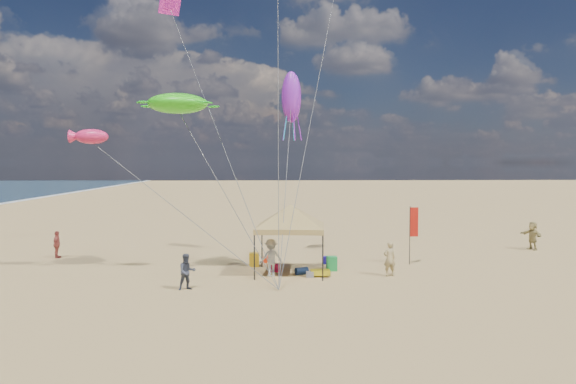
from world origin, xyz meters
The scene contains 20 objects.
ground centered at (0.00, 0.00, 0.00)m, with size 280.00×280.00×0.00m, color tan.
canopy_tent centered at (0.16, 3.99, 3.22)m, with size 6.25×6.25×3.87m.
feather_flag centered at (6.70, 6.04, 2.05)m, with size 0.47×0.07×3.07m.
cooler_red centered at (-0.61, 4.46, 0.19)m, with size 0.54×0.38×0.38m, color red.
cooler_blue centered at (2.26, 6.45, 0.19)m, with size 0.54×0.38×0.38m, color #1A118E.
bag_navy centered at (0.69, 3.69, 0.18)m, with size 0.36×0.36×0.60m, color #0C1B38.
bag_orange centered at (-0.96, 7.00, 0.18)m, with size 0.36×0.36×0.60m, color red.
chair_green centered at (2.25, 4.63, 0.35)m, with size 0.50×0.50×0.70m, color #198C3B.
chair_yellow centered at (-1.62, 5.89, 0.35)m, with size 0.50×0.50×0.70m, color gold.
crate_grey centered at (1.02, 3.05, 0.14)m, with size 0.34×0.30×0.28m, color slate.
beach_cart centered at (1.53, 3.23, 0.20)m, with size 0.90×0.50×0.24m, color gold.
person_near_a centered at (4.80, 3.18, 0.83)m, with size 0.61×0.40×1.66m, color tan.
person_near_b centered at (-4.35, 0.85, 0.77)m, with size 0.75×0.58×1.53m, color #363A49.
person_near_c centered at (-0.79, 3.41, 0.88)m, with size 1.14×0.65×1.76m, color silver.
person_far_a centered at (-12.72, 8.86, 0.76)m, with size 0.89×0.37×1.52m, color #AF4C43.
person_far_c centered at (15.39, 10.42, 0.88)m, with size 1.63×0.52×1.76m, color tan.
turtle_kite centered at (-5.12, 3.78, 8.11)m, with size 2.81×2.25×0.94m, color #32D218.
fish_kite centered at (-9.17, 4.01, 6.58)m, with size 1.57×0.79×0.70m, color #E4245E.
squid_kite centered at (0.45, 8.61, 9.02)m, with size 1.10×1.10×2.85m, color purple.
stunt_kite_pink centered at (-6.70, 11.45, 14.89)m, with size 1.30×0.04×1.30m, color #FF29CF.
Camera 1 is at (-1.15, -21.75, 5.35)m, focal length 33.65 mm.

